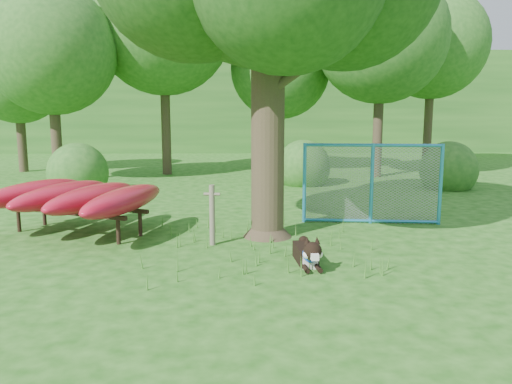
{
  "coord_description": "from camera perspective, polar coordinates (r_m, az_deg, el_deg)",
  "views": [
    {
      "loc": [
        -0.04,
        -7.55,
        2.4
      ],
      "look_at": [
        0.2,
        1.2,
        1.0
      ],
      "focal_mm": 35.0,
      "sensor_mm": 36.0,
      "label": 1
    }
  ],
  "objects": [
    {
      "name": "wooden_post",
      "position": [
        9.09,
        -5.03,
        -2.45
      ],
      "size": [
        0.3,
        0.11,
        1.11
      ],
      "rotation": [
        0.0,
        0.0,
        -0.1
      ],
      "color": "#645C4B",
      "rests_on": "ground"
    },
    {
      "name": "bg_tree_c",
      "position": [
        20.68,
        2.8,
        13.82
      ],
      "size": [
        4.0,
        4.0,
        6.12
      ],
      "color": "#352B1D",
      "rests_on": "ground"
    },
    {
      "name": "kayak_rack",
      "position": [
        10.46,
        -19.79,
        -0.47
      ],
      "size": [
        3.59,
        3.89,
        0.99
      ],
      "rotation": [
        0.0,
        0.0,
        -0.43
      ],
      "color": "black",
      "rests_on": "ground"
    },
    {
      "name": "husky_dog",
      "position": [
        7.98,
        5.95,
        -7.01
      ],
      "size": [
        0.37,
        1.24,
        0.55
      ],
      "rotation": [
        0.0,
        0.0,
        0.08
      ],
      "color": "black",
      "rests_on": "ground"
    },
    {
      "name": "shrub_right",
      "position": [
        17.04,
        21.03,
        0.39
      ],
      "size": [
        1.8,
        1.8,
        1.8
      ],
      "primitive_type": "sphere",
      "color": "#265E1E",
      "rests_on": "ground"
    },
    {
      "name": "wildflower_clump",
      "position": [
        7.74,
        6.19,
        -7.58
      ],
      "size": [
        0.11,
        0.1,
        0.23
      ],
      "rotation": [
        0.0,
        0.0,
        0.01
      ],
      "color": "#407C28",
      "rests_on": "ground"
    },
    {
      "name": "shrub_mid",
      "position": [
        16.84,
        5.41,
        0.86
      ],
      "size": [
        1.8,
        1.8,
        1.8
      ],
      "primitive_type": "sphere",
      "color": "#265E1E",
      "rests_on": "ground"
    },
    {
      "name": "wooded_hillside",
      "position": [
        35.55,
        -1.51,
        10.06
      ],
      "size": [
        80.0,
        12.0,
        6.0
      ],
      "primitive_type": "cube",
      "color": "#265E1E",
      "rests_on": "ground"
    },
    {
      "name": "bg_tree_b",
      "position": [
        20.03,
        -10.57,
        18.17
      ],
      "size": [
        5.2,
        5.2,
        8.22
      ],
      "color": "#352B1D",
      "rests_on": "ground"
    },
    {
      "name": "bg_tree_a",
      "position": [
        18.82,
        -22.41,
        14.79
      ],
      "size": [
        4.4,
        4.4,
        6.7
      ],
      "color": "#352B1D",
      "rests_on": "ground"
    },
    {
      "name": "bg_tree_f",
      "position": [
        22.46,
        -25.63,
        11.62
      ],
      "size": [
        3.6,
        3.6,
        5.55
      ],
      "color": "#352B1D",
      "rests_on": "ground"
    },
    {
      "name": "shrub_left",
      "position": [
        16.03,
        -19.57,
        -0.05
      ],
      "size": [
        1.8,
        1.8,
        1.8
      ],
      "primitive_type": "sphere",
      "color": "#265E1E",
      "rests_on": "ground"
    },
    {
      "name": "bg_tree_e",
      "position": [
        23.17,
        19.51,
        15.61
      ],
      "size": [
        4.6,
        4.6,
        7.55
      ],
      "color": "#352B1D",
      "rests_on": "ground"
    },
    {
      "name": "bg_tree_d",
      "position": [
        19.41,
        14.13,
        16.78
      ],
      "size": [
        4.8,
        4.8,
        7.5
      ],
      "color": "#352B1D",
      "rests_on": "ground"
    },
    {
      "name": "fence_section",
      "position": [
        11.08,
        13.09,
        0.94
      ],
      "size": [
        2.97,
        0.41,
        2.91
      ],
      "rotation": [
        0.0,
        0.0,
        -0.11
      ],
      "color": "#2A89C4",
      "rests_on": "ground"
    },
    {
      "name": "ground",
      "position": [
        7.92,
        -1.23,
        -8.55
      ],
      "size": [
        80.0,
        80.0,
        0.0
      ],
      "primitive_type": "plane",
      "color": "#195210",
      "rests_on": "ground"
    }
  ]
}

